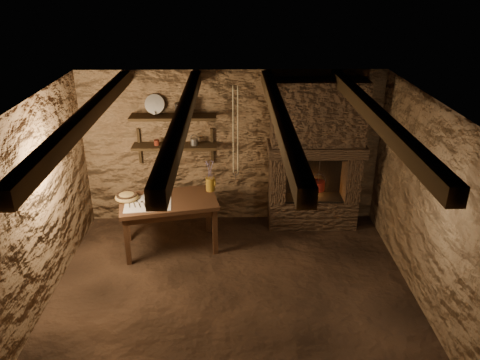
{
  "coord_description": "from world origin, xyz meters",
  "views": [
    {
      "loc": [
        0.01,
        -4.72,
        3.69
      ],
      "look_at": [
        0.11,
        0.9,
        1.16
      ],
      "focal_mm": 35.0,
      "sensor_mm": 36.0,
      "label": 1
    }
  ],
  "objects_px": {
    "wooden_bowl": "(127,197)",
    "red_pot": "(318,185)",
    "work_table": "(170,222)",
    "iron_stockpot": "(183,110)",
    "stoneware_jug": "(210,178)"
  },
  "relations": [
    {
      "from": "work_table",
      "to": "red_pot",
      "type": "distance_m",
      "value": 2.3
    },
    {
      "from": "wooden_bowl",
      "to": "iron_stockpot",
      "type": "relative_size",
      "value": 1.49
    },
    {
      "from": "wooden_bowl",
      "to": "work_table",
      "type": "bearing_deg",
      "value": -1.62
    },
    {
      "from": "wooden_bowl",
      "to": "red_pot",
      "type": "xyz_separation_m",
      "value": [
        2.78,
        0.57,
        -0.1
      ]
    },
    {
      "from": "wooden_bowl",
      "to": "iron_stockpot",
      "type": "xyz_separation_m",
      "value": [
        0.77,
        0.69,
        1.05
      ]
    },
    {
      "from": "stoneware_jug",
      "to": "iron_stockpot",
      "type": "xyz_separation_m",
      "value": [
        -0.39,
        0.41,
        0.89
      ]
    },
    {
      "from": "iron_stockpot",
      "to": "work_table",
      "type": "bearing_deg",
      "value": -105.32
    },
    {
      "from": "work_table",
      "to": "stoneware_jug",
      "type": "relative_size",
      "value": 3.2
    },
    {
      "from": "stoneware_jug",
      "to": "iron_stockpot",
      "type": "relative_size",
      "value": 2.08
    },
    {
      "from": "wooden_bowl",
      "to": "iron_stockpot",
      "type": "distance_m",
      "value": 1.47
    },
    {
      "from": "work_table",
      "to": "red_pot",
      "type": "xyz_separation_m",
      "value": [
        2.21,
        0.59,
        0.29
      ]
    },
    {
      "from": "work_table",
      "to": "iron_stockpot",
      "type": "xyz_separation_m",
      "value": [
        0.19,
        0.71,
        1.44
      ]
    },
    {
      "from": "wooden_bowl",
      "to": "red_pot",
      "type": "bearing_deg",
      "value": 11.57
    },
    {
      "from": "work_table",
      "to": "red_pot",
      "type": "height_order",
      "value": "red_pot"
    },
    {
      "from": "stoneware_jug",
      "to": "red_pot",
      "type": "xyz_separation_m",
      "value": [
        1.63,
        0.29,
        -0.26
      ]
    }
  ]
}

